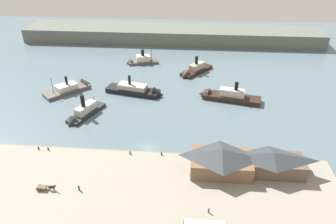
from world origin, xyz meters
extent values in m
plane|color=slate|center=(0.00, 0.00, 0.00)|extent=(320.00, 320.00, 0.00)
cube|color=gray|center=(0.00, -22.00, 0.60)|extent=(110.00, 36.00, 1.20)
cube|color=slate|center=(0.00, -3.60, 0.50)|extent=(110.00, 0.80, 1.00)
cube|color=brown|center=(22.55, -10.39, 3.56)|extent=(17.22, 10.62, 4.72)
pyramid|color=#33383D|center=(22.55, -10.39, 7.30)|extent=(17.56, 11.15, 2.76)
cube|color=brown|center=(36.84, -9.91, 3.54)|extent=(18.25, 8.15, 4.68)
pyramid|color=#33383D|center=(36.84, -9.91, 6.97)|extent=(18.61, 8.55, 2.19)
cube|color=beige|center=(17.43, -33.36, 5.19)|extent=(9.32, 1.62, 0.50)
cube|color=brown|center=(-25.74, -22.26, 2.05)|extent=(2.56, 1.39, 0.50)
cylinder|color=#4C3828|center=(-26.50, -21.57, 1.80)|extent=(1.20, 0.10, 1.20)
cylinder|color=#4C3828|center=(-26.50, -22.96, 1.80)|extent=(1.20, 0.10, 1.20)
ellipsoid|color=black|center=(-23.06, -22.26, 2.30)|extent=(2.00, 0.70, 0.90)
ellipsoid|color=black|center=(-21.96, -22.26, 2.85)|extent=(0.70, 0.32, 0.44)
cylinder|color=black|center=(-22.46, -22.06, 1.70)|extent=(0.16, 0.16, 1.00)
cylinder|color=black|center=(-22.46, -22.46, 1.70)|extent=(0.16, 0.16, 1.00)
cylinder|color=black|center=(-23.66, -22.06, 1.70)|extent=(0.16, 0.16, 1.00)
cylinder|color=black|center=(-23.66, -22.46, 1.70)|extent=(0.16, 0.16, 1.00)
cylinder|color=#33384C|center=(-15.75, -21.65, 1.96)|extent=(0.44, 0.44, 1.52)
sphere|color=#CCA889|center=(-15.75, -21.65, 2.85)|extent=(0.28, 0.28, 0.28)
cylinder|color=#3D4C42|center=(18.71, -26.56, 1.89)|extent=(0.40, 0.40, 1.38)
sphere|color=#CCA889|center=(18.71, -26.56, 2.70)|extent=(0.25, 0.25, 0.25)
cylinder|color=black|center=(4.86, -4.93, 1.65)|extent=(0.44, 0.44, 0.90)
cylinder|color=black|center=(-31.19, -5.32, 1.65)|extent=(0.44, 0.44, 0.90)
cylinder|color=black|center=(-4.94, -5.27, 1.65)|extent=(0.44, 0.44, 0.90)
cylinder|color=black|center=(-34.43, -5.14, 1.65)|extent=(0.44, 0.44, 0.90)
cube|color=#514C47|center=(-40.38, 36.28, 0.74)|extent=(18.55, 18.59, 1.48)
cone|color=#514C47|center=(-33.55, 43.15, 0.74)|extent=(6.85, 6.84, 6.19)
cube|color=beige|center=(-40.38, 36.28, 2.59)|extent=(9.73, 9.74, 2.23)
cylinder|color=black|center=(-40.04, 36.63, 5.48)|extent=(1.08, 1.08, 3.56)
cylinder|color=brown|center=(-44.49, 32.16, 4.88)|extent=(0.24, 0.24, 6.81)
cube|color=black|center=(-11.77, 37.80, 0.98)|extent=(23.86, 10.97, 1.96)
cone|color=black|center=(-0.50, 35.40, 0.98)|extent=(5.24, 6.42, 5.69)
cube|color=#B2A893|center=(-11.77, 37.80, 3.02)|extent=(12.88, 7.19, 2.10)
cylinder|color=black|center=(-13.00, 38.06, 6.00)|extent=(1.11, 1.11, 3.86)
cube|color=#514C47|center=(-12.49, 72.09, 0.62)|extent=(16.18, 9.83, 1.24)
cone|color=#514C47|center=(-19.79, 70.18, 0.62)|extent=(4.04, 6.09, 5.58)
cube|color=silver|center=(-12.49, 72.09, 2.62)|extent=(7.76, 5.93, 2.76)
cylinder|color=black|center=(-12.49, 72.09, 5.56)|extent=(1.62, 1.62, 3.12)
cylinder|color=brown|center=(-8.10, 73.24, 4.72)|extent=(0.24, 0.24, 6.96)
cube|color=black|center=(15.54, 62.43, 0.74)|extent=(16.07, 18.26, 1.48)
cone|color=black|center=(9.78, 55.09, 0.74)|extent=(6.18, 5.86, 5.22)
cube|color=#B2A893|center=(15.54, 62.43, 2.95)|extent=(7.74, 8.60, 2.95)
cylinder|color=black|center=(15.27, 62.09, 6.30)|extent=(1.42, 1.42, 3.76)
cube|color=#23282D|center=(-26.39, 18.83, 0.61)|extent=(11.66, 17.87, 1.21)
cone|color=#23282D|center=(-29.75, 10.95, 0.61)|extent=(5.64, 4.73, 4.82)
cube|color=beige|center=(-26.39, 18.83, 2.65)|extent=(6.64, 9.92, 2.88)
cylinder|color=black|center=(-26.77, 17.92, 6.38)|extent=(1.54, 1.54, 4.59)
cylinder|color=brown|center=(-24.37, 23.56, 3.31)|extent=(0.24, 0.24, 4.20)
cube|color=black|center=(30.04, 34.73, 1.00)|extent=(24.18, 11.05, 2.00)
cone|color=black|center=(18.61, 37.25, 1.00)|extent=(5.31, 6.32, 5.54)
cube|color=beige|center=(30.04, 34.73, 3.47)|extent=(10.53, 5.60, 2.95)
cylinder|color=black|center=(31.36, 34.44, 6.62)|extent=(1.52, 1.52, 3.35)
cube|color=#60665B|center=(0.00, 110.00, 4.00)|extent=(180.00, 24.00, 8.00)
camera|label=1|loc=(13.04, -81.31, 62.73)|focal=33.64mm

